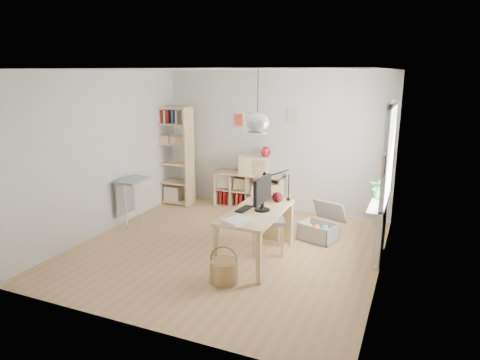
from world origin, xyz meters
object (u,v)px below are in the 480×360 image
at_px(desk, 257,217).
at_px(tall_bookshelf, 173,152).
at_px(cube_shelf, 248,193).
at_px(storage_chest, 320,228).
at_px(monitor, 262,192).
at_px(drawer_chest, 254,165).
at_px(chair, 267,215).

relative_size(desk, tall_bookshelf, 0.75).
distance_m(cube_shelf, storage_chest, 2.04).
xyz_separation_m(desk, storage_chest, (0.69, 1.12, -0.46)).
bearing_deg(monitor, drawer_chest, 115.59).
relative_size(desk, drawer_chest, 2.41).
distance_m(desk, storage_chest, 1.39).
bearing_deg(drawer_chest, storage_chest, -55.14).
height_order(desk, storage_chest, desk).
distance_m(tall_bookshelf, chair, 3.08).
height_order(cube_shelf, storage_chest, cube_shelf).
relative_size(chair, drawer_chest, 1.58).
relative_size(cube_shelf, monitor, 2.51).
relative_size(cube_shelf, drawer_chest, 2.25).
bearing_deg(tall_bookshelf, monitor, -35.74).
bearing_deg(cube_shelf, drawer_chest, -16.89).
height_order(desk, tall_bookshelf, tall_bookshelf).
bearing_deg(chair, storage_chest, 23.63).
xyz_separation_m(storage_chest, drawer_chest, (-1.57, 1.07, 0.70)).
bearing_deg(chair, drawer_chest, 92.77).
height_order(storage_chest, monitor, monitor).
distance_m(chair, monitor, 0.59).
distance_m(storage_chest, drawer_chest, 2.03).
xyz_separation_m(desk, monitor, (0.07, 0.04, 0.37)).
height_order(desk, drawer_chest, drawer_chest).
height_order(tall_bookshelf, monitor, tall_bookshelf).
xyz_separation_m(monitor, drawer_chest, (-0.96, 2.15, -0.13)).
bearing_deg(storage_chest, desk, -102.86).
relative_size(desk, storage_chest, 1.92).
xyz_separation_m(desk, cube_shelf, (-1.02, 2.23, -0.36)).
height_order(desk, chair, chair).
bearing_deg(monitor, chair, 99.55).
distance_m(monitor, drawer_chest, 2.36).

